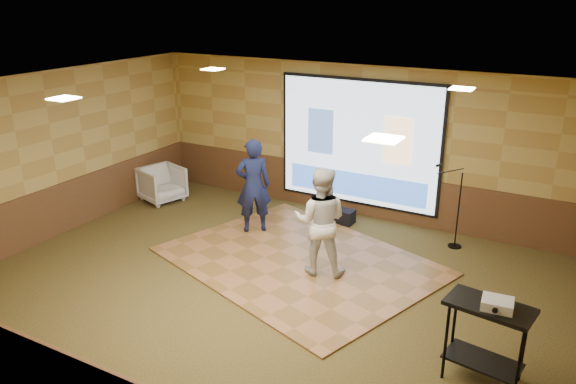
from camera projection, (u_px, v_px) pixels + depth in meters
The scene contains 17 objects.
ground at pixel (269, 289), 8.59m from camera, with size 9.00×9.00×0.00m, color #243116.
room_shell at pixel (267, 157), 7.88m from camera, with size 9.04×7.04×3.02m.
wainscot_back at pixel (357, 192), 11.29m from camera, with size 9.00×0.04×0.95m, color #4D3319.
wainscot_left at pixel (62, 208), 10.46m from camera, with size 0.04×7.00×0.95m, color #4D3319.
projector_screen at pixel (358, 144), 10.92m from camera, with size 3.32×0.06×2.52m.
downlight_nw at pixel (213, 69), 10.06m from camera, with size 0.32×0.32×0.02m, color #FCECBD.
downlight_ne at pixel (462, 89), 8.07m from camera, with size 0.32×0.32×0.02m, color #FCECBD.
downlight_sw at pixel (64, 98), 7.34m from camera, with size 0.32×0.32×0.02m, color #FCECBD.
downlight_se at pixel (384, 139), 5.35m from camera, with size 0.32×0.32×0.02m, color #FCECBD.
dance_floor at pixel (299, 261), 9.43m from camera, with size 4.26×3.25×0.03m, color #956036.
player_left at pixel (253, 186), 10.31m from camera, with size 0.65×0.42×1.77m, color #141B3F.
player_right at pixel (320, 221), 8.75m from camera, with size 0.85×0.67×1.76m, color beige.
av_table at pixel (487, 327), 6.36m from camera, with size 0.95×0.50×1.00m.
projector at pixel (497, 304), 6.17m from camera, with size 0.33×0.28×0.11m, color silver.
mic_stand at pixel (454, 220), 9.85m from camera, with size 0.59×0.24×1.49m.
banquet_chair at pixel (162, 184), 12.06m from camera, with size 0.81×0.83×0.76m, color gray.
duffel_bag at pixel (343, 216), 10.98m from camera, with size 0.44×0.29×0.27m, color black.
Camera 1 is at (3.91, -6.50, 4.31)m, focal length 35.00 mm.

